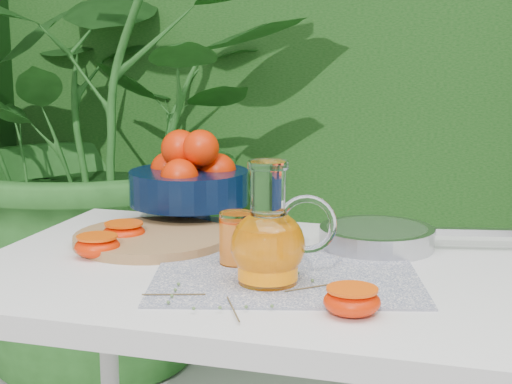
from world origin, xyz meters
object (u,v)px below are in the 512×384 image
(cutting_board, at_px, (152,239))
(saute_pan, at_px, (378,236))
(white_table, at_px, (253,309))
(fruit_bowl, at_px, (190,179))
(juice_pitcher, at_px, (269,241))

(cutting_board, relative_size, saute_pan, 0.76)
(white_table, distance_m, fruit_bowl, 0.41)
(cutting_board, bearing_deg, juice_pitcher, -32.95)
(white_table, bearing_deg, cutting_board, 159.04)
(fruit_bowl, bearing_deg, white_table, -51.33)
(white_table, distance_m, cutting_board, 0.27)
(white_table, bearing_deg, juice_pitcher, -59.78)
(cutting_board, relative_size, juice_pitcher, 1.53)
(white_table, distance_m, saute_pan, 0.29)
(saute_pan, bearing_deg, fruit_bowl, 166.37)
(fruit_bowl, height_order, juice_pitcher, same)
(cutting_board, distance_m, saute_pan, 0.44)
(white_table, xyz_separation_m, juice_pitcher, (0.06, -0.10, 0.16))
(white_table, xyz_separation_m, cutting_board, (-0.23, 0.09, 0.09))
(white_table, height_order, juice_pitcher, juice_pitcher)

